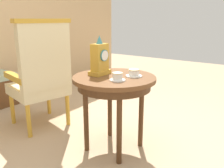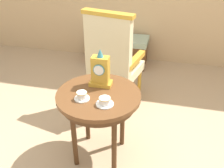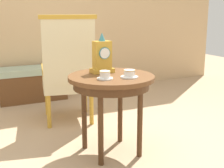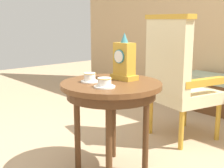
{
  "view_description": "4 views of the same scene",
  "coord_description": "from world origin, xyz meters",
  "px_view_note": "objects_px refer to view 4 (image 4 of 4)",
  "views": [
    {
      "loc": [
        -1.57,
        -1.13,
        1.14
      ],
      "look_at": [
        0.04,
        0.04,
        0.6
      ],
      "focal_mm": 38.82,
      "sensor_mm": 36.0,
      "label": 1
    },
    {
      "loc": [
        0.57,
        -1.72,
        1.83
      ],
      "look_at": [
        0.13,
        0.15,
        0.7
      ],
      "focal_mm": 42.04,
      "sensor_mm": 36.0,
      "label": 2
    },
    {
      "loc": [
        -1.07,
        -2.28,
        1.2
      ],
      "look_at": [
        0.03,
        -0.03,
        0.61
      ],
      "focal_mm": 51.71,
      "sensor_mm": 36.0,
      "label": 3
    },
    {
      "loc": [
        1.58,
        -1.34,
        1.09
      ],
      "look_at": [
        0.1,
        -0.02,
        0.67
      ],
      "focal_mm": 48.45,
      "sensor_mm": 36.0,
      "label": 4
    }
  ],
  "objects_px": {
    "teacup_left": "(90,78)",
    "mantel_clock": "(124,61)",
    "window_bench": "(218,94)",
    "teacup_right": "(104,83)",
    "side_table": "(111,93)",
    "armchair": "(177,76)"
  },
  "relations": [
    {
      "from": "mantel_clock",
      "to": "side_table",
      "type": "bearing_deg",
      "value": -82.91
    },
    {
      "from": "teacup_right",
      "to": "teacup_left",
      "type": "bearing_deg",
      "value": 170.84
    },
    {
      "from": "teacup_left",
      "to": "window_bench",
      "type": "distance_m",
      "value": 2.1
    },
    {
      "from": "teacup_left",
      "to": "mantel_clock",
      "type": "height_order",
      "value": "mantel_clock"
    },
    {
      "from": "teacup_left",
      "to": "mantel_clock",
      "type": "bearing_deg",
      "value": 70.31
    },
    {
      "from": "side_table",
      "to": "mantel_clock",
      "type": "height_order",
      "value": "mantel_clock"
    },
    {
      "from": "teacup_left",
      "to": "window_bench",
      "type": "height_order",
      "value": "teacup_left"
    },
    {
      "from": "side_table",
      "to": "mantel_clock",
      "type": "distance_m",
      "value": 0.26
    },
    {
      "from": "mantel_clock",
      "to": "armchair",
      "type": "relative_size",
      "value": 0.29
    },
    {
      "from": "side_table",
      "to": "mantel_clock",
      "type": "bearing_deg",
      "value": 97.09
    },
    {
      "from": "teacup_right",
      "to": "mantel_clock",
      "type": "relative_size",
      "value": 0.41
    },
    {
      "from": "mantel_clock",
      "to": "window_bench",
      "type": "bearing_deg",
      "value": 97.29
    },
    {
      "from": "teacup_right",
      "to": "mantel_clock",
      "type": "xyz_separation_m",
      "value": [
        -0.11,
        0.28,
        0.11
      ]
    },
    {
      "from": "teacup_left",
      "to": "armchair",
      "type": "relative_size",
      "value": 0.11
    },
    {
      "from": "teacup_left",
      "to": "armchair",
      "type": "height_order",
      "value": "armchair"
    },
    {
      "from": "teacup_right",
      "to": "mantel_clock",
      "type": "distance_m",
      "value": 0.32
    },
    {
      "from": "side_table",
      "to": "armchair",
      "type": "distance_m",
      "value": 0.87
    },
    {
      "from": "mantel_clock",
      "to": "teacup_left",
      "type": "bearing_deg",
      "value": -109.69
    },
    {
      "from": "teacup_right",
      "to": "mantel_clock",
      "type": "bearing_deg",
      "value": 111.25
    },
    {
      "from": "armchair",
      "to": "teacup_right",
      "type": "bearing_deg",
      "value": -80.27
    },
    {
      "from": "teacup_right",
      "to": "window_bench",
      "type": "xyz_separation_m",
      "value": [
        -0.34,
        2.07,
        -0.48
      ]
    },
    {
      "from": "side_table",
      "to": "teacup_left",
      "type": "relative_size",
      "value": 5.68
    }
  ]
}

